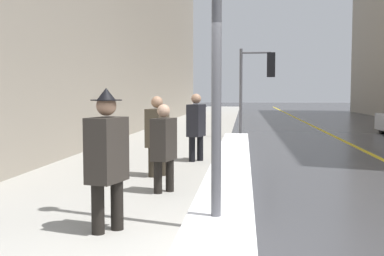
# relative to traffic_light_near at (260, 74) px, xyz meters

# --- Properties ---
(sidewalk_slab) EXTENTS (4.00, 80.00, 0.01)m
(sidewalk_slab) POSITION_rel_traffic_light_near_xyz_m (-3.10, 1.51, -2.37)
(sidewalk_slab) COLOR #9E9B93
(sidewalk_slab) RESTS_ON ground
(road_centre_stripe) EXTENTS (0.16, 80.00, 0.00)m
(road_centre_stripe) POSITION_rel_traffic_light_near_xyz_m (2.90, 1.51, -2.38)
(road_centre_stripe) COLOR gold
(road_centre_stripe) RESTS_ON ground
(snow_bank_curb) EXTENTS (0.83, 14.44, 0.19)m
(snow_bank_curb) POSITION_rel_traffic_light_near_xyz_m (-0.85, -7.43, -2.29)
(snow_bank_curb) COLOR white
(snow_bank_curb) RESTS_ON ground
(traffic_light_near) EXTENTS (1.31, 0.32, 3.31)m
(traffic_light_near) POSITION_rel_traffic_light_near_xyz_m (0.00, 0.00, 0.00)
(traffic_light_near) COLOR #515156
(traffic_light_near) RESTS_ON ground
(pedestrian_in_fedora) EXTENTS (0.44, 0.59, 1.74)m
(pedestrian_in_fedora) POSITION_rel_traffic_light_near_xyz_m (-2.19, -12.49, -1.43)
(pedestrian_in_fedora) COLOR black
(pedestrian_in_fedora) RESTS_ON ground
(pedestrian_trailing) EXTENTS (0.39, 0.54, 1.49)m
(pedestrian_trailing) POSITION_rel_traffic_light_near_xyz_m (-1.90, -10.16, -1.55)
(pedestrian_trailing) COLOR black
(pedestrian_trailing) RESTS_ON ground
(pedestrian_nearside) EXTENTS (0.43, 0.58, 1.61)m
(pedestrian_nearside) POSITION_rel_traffic_light_near_xyz_m (-2.29, -8.62, -1.48)
(pedestrian_nearside) COLOR #2A241B
(pedestrian_nearside) RESTS_ON ground
(pedestrian_with_shoulder_bag) EXTENTS (0.44, 0.77, 1.66)m
(pedestrian_with_shoulder_bag) POSITION_rel_traffic_light_near_xyz_m (-1.73, -6.40, -1.46)
(pedestrian_with_shoulder_bag) COLOR black
(pedestrian_with_shoulder_bag) RESTS_ON ground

